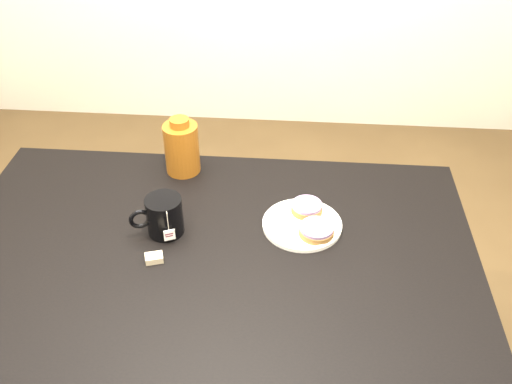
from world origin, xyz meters
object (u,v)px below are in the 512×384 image
bagel_back (307,208)px  table (211,274)px  teabag_pouch (154,258)px  bagel_package (182,147)px  plate (302,224)px  bagel_front (317,230)px  mug (164,216)px

bagel_back → table: bearing=-145.1°
table → teabag_pouch: teabag_pouch is taller
teabag_pouch → bagel_package: size_ratio=0.25×
plate → bagel_front: (0.04, -0.04, 0.02)m
bagel_front → mug: 0.41m
table → teabag_pouch: size_ratio=31.11×
teabag_pouch → bagel_package: bagel_package is taller
bagel_back → plate: bearing=-102.5°
teabag_pouch → bagel_front: bearing=16.5°
table → mug: 0.20m
bagel_package → plate: bearing=-32.9°
teabag_pouch → bagel_package: bearing=89.8°
table → teabag_pouch: bearing=-162.4°
plate → bagel_front: size_ratio=1.98×
plate → mug: (-0.37, -0.05, 0.05)m
plate → bagel_package: (-0.37, 0.24, 0.08)m
plate → bagel_package: size_ratio=1.20×
plate → teabag_pouch: teabag_pouch is taller
table → bagel_back: bagel_back is taller
table → mug: (-0.13, 0.07, 0.14)m
bagel_back → teabag_pouch: 0.45m
plate → bagel_package: bearing=147.1°
table → plate: plate is taller
plate → mug: size_ratio=1.42×
bagel_front → bagel_package: (-0.41, 0.29, 0.06)m
plate → mug: 0.38m
bagel_back → teabag_pouch: (-0.39, -0.22, -0.02)m
plate → bagel_package: 0.45m
bagel_package → bagel_back: bearing=-26.3°
table → bagel_back: bearing=34.9°
plate → bagel_back: (0.01, 0.05, 0.02)m
plate → mug: bearing=-172.1°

